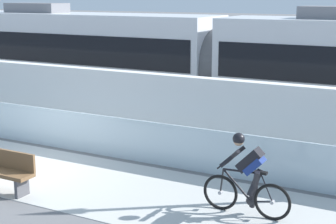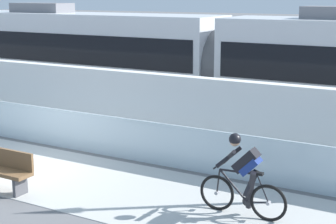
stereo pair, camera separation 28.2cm
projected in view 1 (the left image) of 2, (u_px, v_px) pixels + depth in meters
The scene contains 9 objects.
ground_plane at pixel (19, 168), 12.88m from camera, with size 200.00×200.00×0.00m, color slate.
bike_path_deck at pixel (19, 168), 12.88m from camera, with size 32.00×3.20×0.01m, color beige.
glass_parapet at pixel (66, 130), 14.35m from camera, with size 32.00×0.05×1.08m, color silver.
concrete_barrier_wall at pixel (104, 102), 15.80m from camera, with size 32.00×0.36×1.98m, color white.
tram_rail_near at pixel (147, 117), 18.14m from camera, with size 32.00×0.08×0.01m, color #595654.
tram_rail_far at pixel (166, 109), 19.37m from camera, with size 32.00×0.08×0.01m, color #595654.
tram at pixel (220, 65), 17.24m from camera, with size 22.56×2.54×3.81m.
cyclist_on_bike at pixel (247, 176), 9.99m from camera, with size 1.77×0.58×1.61m.
bench at pixel (2, 170), 11.30m from camera, with size 1.60×0.45×0.89m.
Camera 1 is at (9.04, -9.06, 4.17)m, focal length 56.39 mm.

